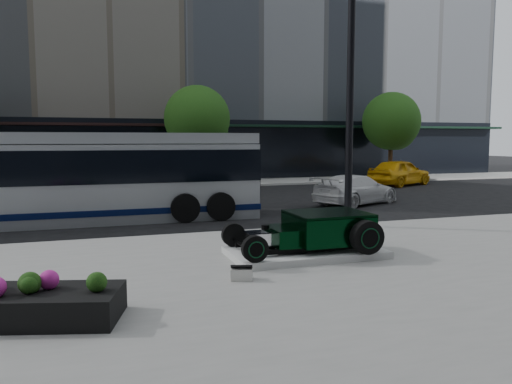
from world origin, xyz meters
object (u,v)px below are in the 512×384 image
object	(u,v)px
lamppost	(350,114)
flower_planter	(42,303)
transit_bus	(75,177)
hot_rod	(319,229)
yellow_taxi	(399,172)
white_sedan	(356,190)

from	to	relation	value
lamppost	flower_planter	world-z (taller)	lamppost
flower_planter	transit_bus	world-z (taller)	transit_bus
hot_rod	transit_bus	xyz separation A→B (m)	(-5.31, 7.30, 0.79)
transit_bus	yellow_taxi	distance (m)	19.48
white_sedan	yellow_taxi	world-z (taller)	yellow_taxi
hot_rod	yellow_taxi	xyz separation A→B (m)	(12.52, 15.12, 0.09)
transit_bus	lamppost	bearing A→B (deg)	-28.18
hot_rod	lamppost	size ratio (longest dim) A/B	0.45
lamppost	yellow_taxi	size ratio (longest dim) A/B	1.57
flower_planter	transit_bus	distance (m)	9.85
hot_rod	white_sedan	xyz separation A→B (m)	(5.71, 8.31, -0.07)
yellow_taxi	hot_rod	bearing A→B (deg)	116.19
lamppost	transit_bus	xyz separation A→B (m)	(-7.78, 4.17, -1.97)
flower_planter	white_sedan	xyz separation A→B (m)	(11.27, 10.80, 0.25)
flower_planter	white_sedan	world-z (taller)	white_sedan
lamppost	transit_bus	world-z (taller)	lamppost
transit_bus	yellow_taxi	size ratio (longest dim) A/B	2.64
transit_bus	white_sedan	bearing A→B (deg)	5.25
white_sedan	hot_rod	bearing A→B (deg)	120.85
hot_rod	white_sedan	bearing A→B (deg)	55.52
lamppost	flower_planter	size ratio (longest dim) A/B	3.01
flower_planter	white_sedan	distance (m)	15.62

